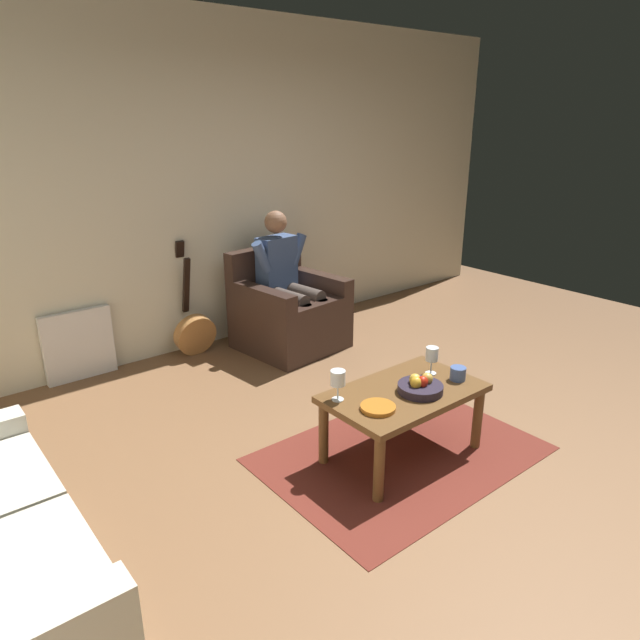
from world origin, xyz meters
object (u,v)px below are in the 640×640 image
(coffee_table, at_px, (404,400))
(wine_glass_far, at_px, (432,356))
(wine_glass_near, at_px, (338,380))
(person_seated, at_px, (288,278))
(fruit_bowl, at_px, (420,386))
(armchair, at_px, (288,313))
(candle_jar, at_px, (458,374))
(guitar, at_px, (194,330))
(decorative_dish, at_px, (378,408))

(coffee_table, bearing_deg, wine_glass_far, -169.83)
(wine_glass_near, relative_size, wine_glass_far, 1.02)
(person_seated, height_order, fruit_bowl, person_seated)
(armchair, height_order, fruit_bowl, armchair)
(wine_glass_near, distance_m, candle_jar, 0.79)
(fruit_bowl, xyz_separation_m, candle_jar, (-0.31, 0.03, 0.00))
(person_seated, bearing_deg, fruit_bowl, 70.73)
(guitar, relative_size, candle_jar, 10.24)
(fruit_bowl, bearing_deg, person_seated, -103.18)
(coffee_table, distance_m, candle_jar, 0.39)
(fruit_bowl, bearing_deg, candle_jar, 173.62)
(person_seated, relative_size, wine_glass_far, 6.74)
(wine_glass_far, height_order, fruit_bowl, wine_glass_far)
(wine_glass_far, bearing_deg, fruit_bowl, 27.47)
(armchair, height_order, person_seated, person_seated)
(person_seated, distance_m, decorative_dish, 2.09)
(coffee_table, bearing_deg, fruit_bowl, 126.31)
(armchair, distance_m, person_seated, 0.33)
(coffee_table, relative_size, candle_jar, 9.94)
(coffee_table, xyz_separation_m, fruit_bowl, (-0.05, 0.07, 0.10))
(candle_jar, bearing_deg, coffee_table, -16.69)
(armchair, relative_size, wine_glass_near, 4.82)
(decorative_dish, height_order, candle_jar, candle_jar)
(fruit_bowl, bearing_deg, wine_glass_far, -152.53)
(wine_glass_near, distance_m, wine_glass_far, 0.69)
(coffee_table, bearing_deg, person_seated, -105.25)
(wine_glass_near, height_order, fruit_bowl, wine_glass_near)
(armchair, relative_size, fruit_bowl, 3.30)
(coffee_table, distance_m, wine_glass_near, 0.46)
(wine_glass_far, distance_m, candle_jar, 0.19)
(guitar, xyz_separation_m, wine_glass_far, (-0.53, 2.17, 0.34))
(coffee_table, distance_m, wine_glass_far, 0.36)
(candle_jar, bearing_deg, fruit_bowl, -6.38)
(coffee_table, xyz_separation_m, decorative_dish, (0.29, 0.07, 0.08))
(person_seated, height_order, guitar, person_seated)
(coffee_table, height_order, candle_jar, candle_jar)
(armchair, relative_size, person_seated, 0.73)
(guitar, relative_size, decorative_dish, 4.99)
(wine_glass_near, bearing_deg, guitar, -94.28)
(wine_glass_near, relative_size, decorative_dish, 0.92)
(decorative_dish, bearing_deg, wine_glass_near, -66.79)
(wine_glass_near, xyz_separation_m, fruit_bowl, (-0.44, 0.23, -0.09))
(armchair, height_order, wine_glass_near, armchair)
(coffee_table, bearing_deg, decorative_dish, 13.58)
(candle_jar, bearing_deg, guitar, -75.81)
(guitar, bearing_deg, candle_jar, 104.19)
(wine_glass_far, xyz_separation_m, fruit_bowl, (0.24, 0.13, -0.09))
(armchair, distance_m, decorative_dish, 2.09)
(wine_glass_far, bearing_deg, wine_glass_near, -8.73)
(decorative_dish, bearing_deg, coffee_table, -166.42)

